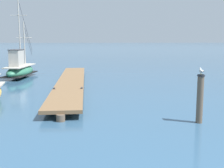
# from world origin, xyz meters

# --- Properties ---
(floating_dock) EXTENTS (2.64, 17.52, 0.53)m
(floating_dock) POSITION_xyz_m (-4.28, 17.10, 0.36)
(floating_dock) COLOR brown
(floating_dock) RESTS_ON ground
(fishing_boat_2) EXTENTS (1.99, 5.91, 7.07)m
(fishing_boat_2) POSITION_xyz_m (-9.14, 22.03, 0.75)
(fishing_boat_2) COLOR #337556
(fishing_boat_2) RESTS_ON ground
(mooring_piling) EXTENTS (0.30, 0.30, 1.96)m
(mooring_piling) POSITION_xyz_m (1.75, 8.09, 1.02)
(mooring_piling) COLOR brown
(mooring_piling) RESTS_ON ground
(perched_seagull) EXTENTS (0.15, 0.38, 0.26)m
(perched_seagull) POSITION_xyz_m (1.75, 8.08, 2.11)
(perched_seagull) COLOR gold
(perched_seagull) RESTS_ON mooring_piling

